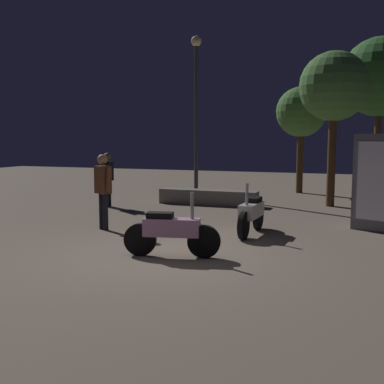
{
  "coord_description": "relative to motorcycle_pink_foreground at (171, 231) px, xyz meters",
  "views": [
    {
      "loc": [
        3.11,
        -7.15,
        2.01
      ],
      "look_at": [
        0.15,
        0.94,
        1.0
      ],
      "focal_mm": 43.24,
      "sensor_mm": 36.0,
      "label": 1
    }
  ],
  "objects": [
    {
      "name": "ground_plane",
      "position": [
        -0.14,
        0.06,
        -0.44
      ],
      "size": [
        40.0,
        40.0,
        0.0
      ],
      "primitive_type": "plane",
      "color": "#756656"
    },
    {
      "name": "motorcycle_pink_foreground",
      "position": [
        0.0,
        0.0,
        0.0
      ],
      "size": [
        1.64,
        0.49,
        1.11
      ],
      "rotation": [
        0.0,
        0.0,
        0.21
      ],
      "color": "black",
      "rests_on": "ground_plane"
    },
    {
      "name": "motorcycle_white_parked_left",
      "position": [
        0.86,
        2.29,
        0.0
      ],
      "size": [
        0.35,
        1.66,
        1.11
      ],
      "rotation": [
        0.0,
        0.0,
        4.66
      ],
      "color": "black",
      "rests_on": "ground_plane"
    },
    {
      "name": "person_rider_beside",
      "position": [
        -2.31,
        1.66,
        0.55
      ],
      "size": [
        0.62,
        0.41,
        1.66
      ],
      "rotation": [
        0.0,
        0.0,
        4.18
      ],
      "color": "black",
      "rests_on": "ground_plane"
    },
    {
      "name": "person_bystander_far",
      "position": [
        -3.97,
        4.69,
        0.5
      ],
      "size": [
        0.28,
        0.66,
        1.58
      ],
      "rotation": [
        0.0,
        0.0,
        3.26
      ],
      "color": "black",
      "rests_on": "ground_plane"
    },
    {
      "name": "streetlamp_near",
      "position": [
        -2.43,
        8.06,
        2.98
      ],
      "size": [
        0.36,
        0.36,
        5.44
      ],
      "color": "#38383D",
      "rests_on": "ground_plane"
    },
    {
      "name": "tree_left_bg",
      "position": [
        2.15,
        7.07,
        3.02
      ],
      "size": [
        2.0,
        2.0,
        4.5
      ],
      "color": "#4C331E",
      "rests_on": "ground_plane"
    },
    {
      "name": "tree_center_bg",
      "position": [
        3.48,
        10.46,
        3.65
      ],
      "size": [
        2.72,
        2.72,
        5.47
      ],
      "color": "#4C331E",
      "rests_on": "ground_plane"
    },
    {
      "name": "tree_right_bg",
      "position": [
        0.86,
        10.2,
        2.48
      ],
      "size": [
        1.81,
        1.81,
        3.86
      ],
      "color": "#4C331E",
      "rests_on": "ground_plane"
    },
    {
      "name": "planter_wall_low",
      "position": [
        -1.35,
        6.12,
        -0.21
      ],
      "size": [
        3.04,
        0.5,
        0.45
      ],
      "color": "gray",
      "rests_on": "ground_plane"
    }
  ]
}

